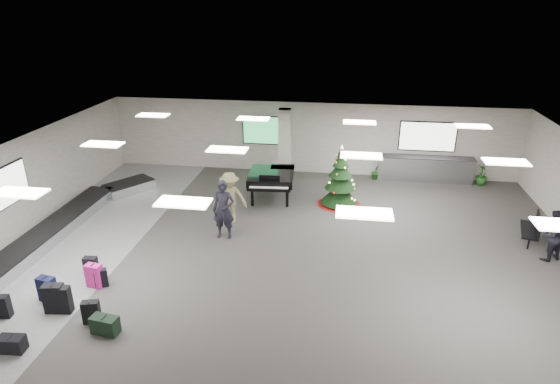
# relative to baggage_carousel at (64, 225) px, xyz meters

# --- Properties ---
(ground) EXTENTS (18.00, 18.00, 0.00)m
(ground) POSITION_rel_baggage_carousel_xyz_m (7.84, 0.08, -0.21)
(ground) COLOR #33312F
(ground) RESTS_ON ground
(room_envelope) EXTENTS (18.02, 14.02, 3.21)m
(room_envelope) POSITION_rel_baggage_carousel_xyz_m (7.46, 0.75, 2.12)
(room_envelope) COLOR #A49E96
(room_envelope) RESTS_ON ground
(baggage_carousel) EXTENTS (2.28, 9.71, 0.43)m
(baggage_carousel) POSITION_rel_baggage_carousel_xyz_m (0.00, 0.00, 0.00)
(baggage_carousel) COLOR silver
(baggage_carousel) RESTS_ON ground
(service_counter) EXTENTS (4.05, 0.65, 1.08)m
(service_counter) POSITION_rel_baggage_carousel_xyz_m (12.84, 6.73, 0.33)
(service_counter) COLOR silver
(service_counter) RESTS_ON ground
(suitcase_0) EXTENTS (0.54, 0.35, 0.80)m
(suitcase_0) POSITION_rel_baggage_carousel_xyz_m (2.33, -4.16, 0.18)
(suitcase_0) COLOR black
(suitcase_0) RESTS_ON ground
(suitcase_1) EXTENTS (0.50, 0.31, 0.76)m
(suitcase_1) POSITION_rel_baggage_carousel_xyz_m (2.51, -4.17, 0.15)
(suitcase_1) COLOR black
(suitcase_1) RESTS_ON ground
(pink_suitcase) EXTENTS (0.47, 0.31, 0.70)m
(pink_suitcase) POSITION_rel_baggage_carousel_xyz_m (2.75, -2.98, 0.13)
(pink_suitcase) COLOR #D41B87
(pink_suitcase) RESTS_ON ground
(suitcase_3) EXTENTS (0.40, 0.35, 0.54)m
(suitcase_3) POSITION_rel_baggage_carousel_xyz_m (2.92, -2.95, 0.05)
(suitcase_3) COLOR black
(suitcase_3) RESTS_ON ground
(navy_suitcase) EXTENTS (0.49, 0.33, 0.71)m
(navy_suitcase) POSITION_rel_baggage_carousel_xyz_m (1.86, -3.76, 0.13)
(navy_suitcase) COLOR black
(navy_suitcase) RESTS_ON ground
(suitcase_5) EXTENTS (0.43, 0.28, 0.63)m
(suitcase_5) POSITION_rel_baggage_carousel_xyz_m (1.15, -4.56, 0.09)
(suitcase_5) COLOR black
(suitcase_5) RESTS_ON ground
(green_duffel) EXTENTS (0.69, 0.41, 0.45)m
(green_duffel) POSITION_rel_baggage_carousel_xyz_m (3.96, -4.75, 0.00)
(green_duffel) COLOR black
(green_duffel) RESTS_ON ground
(suitcase_7) EXTENTS (0.45, 0.31, 0.61)m
(suitcase_7) POSITION_rel_baggage_carousel_xyz_m (3.45, -4.43, 0.08)
(suitcase_7) COLOR black
(suitcase_7) RESTS_ON ground
(suitcase_8) EXTENTS (0.39, 0.24, 0.57)m
(suitcase_8) POSITION_rel_baggage_carousel_xyz_m (2.33, -2.42, 0.06)
(suitcase_8) COLOR black
(suitcase_8) RESTS_ON ground
(black_duffel) EXTENTS (0.60, 0.37, 0.40)m
(black_duffel) POSITION_rel_baggage_carousel_xyz_m (2.19, -5.65, -0.02)
(black_duffel) COLOR black
(black_duffel) RESTS_ON ground
(christmas_tree) EXTENTS (1.68, 1.68, 2.40)m
(christmas_tree) POSITION_rel_baggage_carousel_xyz_m (9.24, 3.63, 0.61)
(christmas_tree) COLOR maroon
(christmas_tree) RESTS_ON ground
(grand_piano) EXTENTS (1.86, 2.32, 1.26)m
(grand_piano) POSITION_rel_baggage_carousel_xyz_m (6.57, 3.76, 0.68)
(grand_piano) COLOR black
(grand_piano) RESTS_ON ground
(bench) EXTENTS (0.86, 1.51, 0.91)m
(bench) POSITION_rel_baggage_carousel_xyz_m (15.53, 1.51, 0.30)
(bench) COLOR black
(bench) RESTS_ON ground
(traveler_a) EXTENTS (0.73, 0.48, 1.99)m
(traveler_a) POSITION_rel_baggage_carousel_xyz_m (5.55, 0.36, 0.78)
(traveler_a) COLOR black
(traveler_a) RESTS_ON ground
(traveler_b) EXTENTS (1.23, 0.75, 1.85)m
(traveler_b) POSITION_rel_baggage_carousel_xyz_m (5.47, 1.53, 0.71)
(traveler_b) COLOR #8A8155
(traveler_b) RESTS_ON ground
(traveler_bench) EXTENTS (0.98, 0.90, 1.62)m
(traveler_bench) POSITION_rel_baggage_carousel_xyz_m (15.63, 0.38, 0.60)
(traveler_bench) COLOR black
(traveler_bench) RESTS_ON ground
(potted_plant_left) EXTENTS (0.49, 0.51, 0.72)m
(potted_plant_left) POSITION_rel_baggage_carousel_xyz_m (10.75, 6.58, 0.15)
(potted_plant_left) COLOR #123812
(potted_plant_left) RESTS_ON ground
(potted_plant_right) EXTENTS (0.61, 0.61, 0.87)m
(potted_plant_right) POSITION_rel_baggage_carousel_xyz_m (15.19, 6.57, 0.22)
(potted_plant_right) COLOR #123812
(potted_plant_right) RESTS_ON ground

